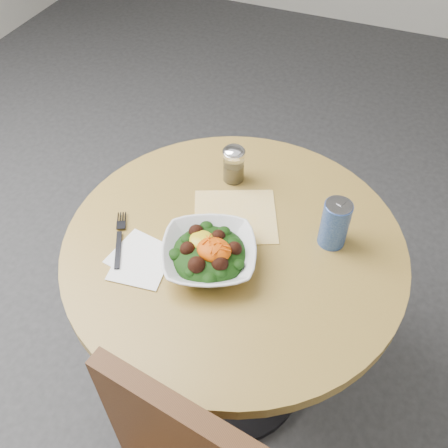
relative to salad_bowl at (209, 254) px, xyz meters
name	(u,v)px	position (x,y,z in m)	size (l,w,h in m)	color
ground	(231,373)	(0.03, 0.09, -0.78)	(6.00, 6.00, 0.00)	#2C2C2E
table	(233,286)	(0.03, 0.09, -0.23)	(0.90, 0.90, 0.75)	black
cloth_napkin	(235,216)	(0.00, 0.17, -0.03)	(0.22, 0.20, 0.00)	orange
paper_napkins	(140,260)	(-0.17, -0.06, -0.03)	(0.17, 0.18, 0.00)	white
salad_bowl	(209,254)	(0.00, 0.00, 0.00)	(0.31, 0.31, 0.09)	silver
fork	(120,237)	(-0.25, -0.02, -0.03)	(0.10, 0.18, 0.00)	black
spice_shaker	(234,164)	(-0.06, 0.31, 0.02)	(0.06, 0.06, 0.12)	silver
beverage_can	(335,224)	(0.27, 0.18, 0.04)	(0.07, 0.07, 0.14)	navy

